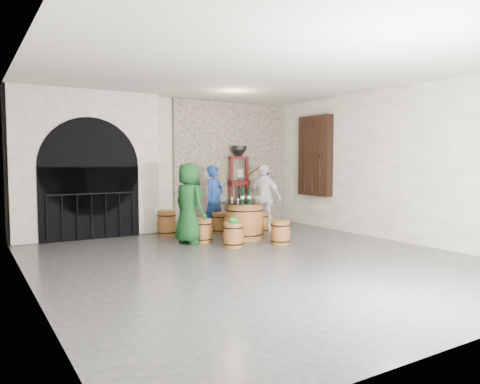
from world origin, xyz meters
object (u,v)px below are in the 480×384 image
barrel_stool_near_left (233,235)px  wine_bottle_center (249,196)px  side_barrel (167,223)px  barrel_stool_left (203,231)px  barrel_stool_near_right (280,232)px  person_blue (214,199)px  barrel_stool_far (220,223)px  wine_bottle_right (244,195)px  person_green (189,203)px  barrel_table (244,221)px  corking_press (239,179)px  person_white (264,198)px  barrel_stool_right (261,222)px  wine_bottle_left (242,196)px

barrel_stool_near_left → wine_bottle_center: (0.77, 0.63, 0.69)m
barrel_stool_near_left → side_barrel: 2.00m
barrel_stool_left → side_barrel: side_barrel is taller
barrel_stool_left → barrel_stool_near_right: bearing=-39.1°
barrel_stool_left → person_blue: person_blue is taller
barrel_stool_near_right → barrel_stool_near_left: bearing=166.8°
barrel_stool_far → barrel_stool_near_right: bearing=-78.9°
wine_bottle_right → barrel_stool_left: bearing=-175.0°
barrel_stool_near_left → person_green: person_green is taller
person_blue → side_barrel: bearing=154.1°
barrel_stool_near_right → wine_bottle_right: (-0.19, 1.10, 0.69)m
side_barrel → person_blue: bearing=-2.0°
barrel_stool_near_left → barrel_table: bearing=45.0°
barrel_stool_far → wine_bottle_right: (0.17, -0.74, 0.69)m
barrel_stool_near_left → corking_press: (1.65, 2.49, 0.95)m
barrel_stool_left → wine_bottle_right: bearing=5.0°
person_white → side_barrel: (-2.23, 0.58, -0.51)m
barrel_stool_right → barrel_stool_near_right: (-0.48, -1.43, 0.00)m
barrel_stool_near_right → corking_press: 2.96m
corking_press → barrel_table: bearing=-109.4°
barrel_stool_left → wine_bottle_center: 1.26m
person_white → side_barrel: 2.36m
person_green → wine_bottle_left: bearing=-113.0°
barrel_stool_near_right → wine_bottle_center: wine_bottle_center is taller
person_green → corking_press: (2.21, 1.68, 0.38)m
barrel_stool_left → barrel_stool_right: 1.78m
barrel_stool_near_right → person_blue: size_ratio=0.31×
barrel_stool_near_right → wine_bottle_right: 1.31m
person_blue → side_barrel: (-1.19, 0.04, -0.50)m
wine_bottle_right → side_barrel: bearing=143.1°
barrel_stool_near_right → side_barrel: size_ratio=0.84×
wine_bottle_center → wine_bottle_left: bearing=177.5°
barrel_stool_left → wine_bottle_center: bearing=-8.3°
wine_bottle_right → wine_bottle_center: bearing=-93.0°
barrel_stool_right → person_green: bearing=-169.2°
barrel_stool_right → wine_bottle_right: (-0.68, -0.33, 0.69)m
barrel_stool_left → barrel_stool_right: (1.73, 0.42, 0.00)m
person_white → wine_bottle_left: (-1.03, -0.68, 0.14)m
side_barrel → barrel_stool_near_left: bearing=-72.6°
person_blue → wine_bottle_center: person_blue is taller
corking_press → wine_bottle_left: bearing=-110.5°
wine_bottle_left → corking_press: size_ratio=0.16×
wine_bottle_right → corking_press: size_ratio=0.16×
barrel_stool_far → side_barrel: size_ratio=0.84×
barrel_stool_right → corking_press: 1.62m
person_white → wine_bottle_left: size_ratio=4.88×
barrel_table → person_green: 1.31m
barrel_stool_left → corking_press: bearing=41.6°
barrel_stool_right → barrel_stool_near_left: same height
barrel_table → person_blue: (-0.08, 1.19, 0.39)m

